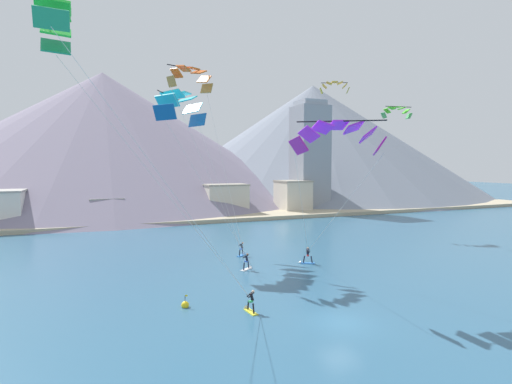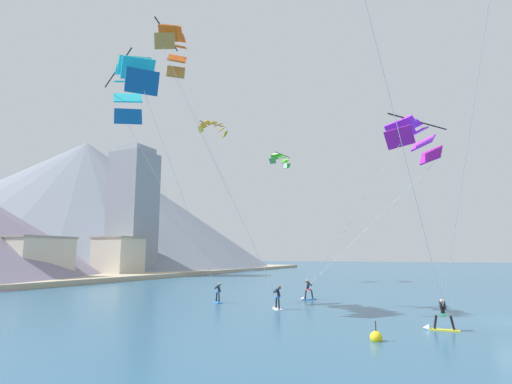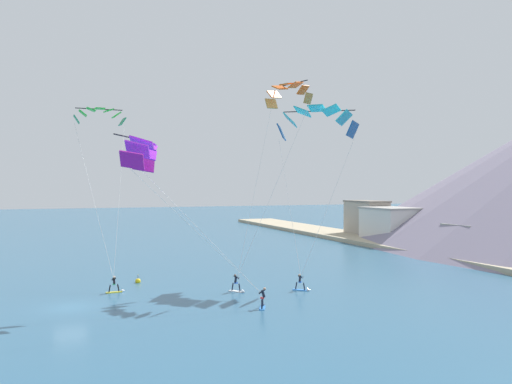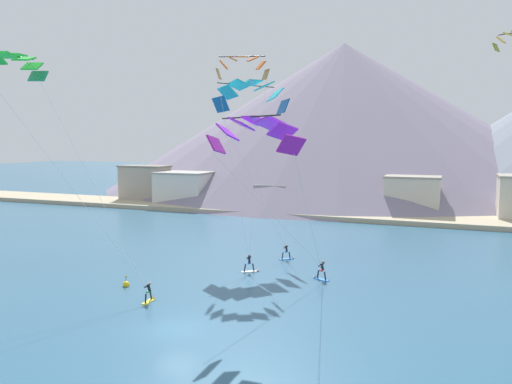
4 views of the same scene
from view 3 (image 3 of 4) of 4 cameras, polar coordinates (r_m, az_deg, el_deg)
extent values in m
plane|color=#2D5B7A|center=(44.22, -20.41, -12.28)|extent=(400.00, 400.00, 0.00)
cube|color=#337FDB|center=(48.37, 5.07, -11.08)|extent=(1.33, 1.33, 0.07)
cylinder|color=black|center=(48.42, 4.62, -10.62)|extent=(0.24, 0.24, 0.69)
cylinder|color=black|center=(48.17, 5.52, -10.68)|extent=(0.24, 0.24, 0.69)
cube|color=blue|center=(48.22, 5.07, -10.20)|extent=(0.36, 0.36, 0.12)
cylinder|color=black|center=(48.09, 5.04, -9.85)|extent=(0.40, 0.40, 0.59)
cylinder|color=black|center=(48.19, 4.95, -9.63)|extent=(0.41, 0.41, 0.38)
cylinder|color=black|center=(48.12, 5.21, -9.64)|extent=(0.41, 0.41, 0.38)
cylinder|color=black|center=(48.33, 5.15, -9.63)|extent=(0.39, 0.39, 0.03)
sphere|color=tan|center=(47.92, 4.99, -9.44)|extent=(0.21, 0.21, 0.21)
cone|color=white|center=(48.09, 6.07, -11.08)|extent=(0.47, 0.47, 0.36)
cube|color=white|center=(47.63, -2.30, -11.27)|extent=(1.42, 1.20, 0.07)
cylinder|color=black|center=(47.77, -2.69, -10.75)|extent=(0.26, 0.24, 0.72)
cylinder|color=black|center=(47.32, -1.90, -10.86)|extent=(0.26, 0.24, 0.72)
cube|color=blue|center=(47.47, -2.30, -10.34)|extent=(0.36, 0.38, 0.12)
cylinder|color=black|center=(47.36, -2.34, -9.96)|extent=(0.37, 0.40, 0.61)
cylinder|color=black|center=(47.48, -2.38, -9.72)|extent=(0.37, 0.47, 0.40)
cylinder|color=black|center=(47.34, -2.15, -9.75)|extent=(0.37, 0.47, 0.40)
cylinder|color=black|center=(47.56, -2.14, -9.74)|extent=(0.44, 0.33, 0.03)
sphere|color=brown|center=(47.22, -2.40, -9.51)|extent=(0.22, 0.22, 0.22)
cone|color=white|center=(47.13, -1.41, -11.31)|extent=(0.45, 0.47, 0.36)
cube|color=#337FDB|center=(41.34, 0.72, -13.10)|extent=(1.49, 1.02, 0.07)
cylinder|color=black|center=(40.87, 0.68, -12.68)|extent=(0.28, 0.22, 0.74)
cylinder|color=black|center=(41.63, 0.76, -12.43)|extent=(0.28, 0.22, 0.74)
cube|color=red|center=(41.16, 0.72, -12.01)|extent=(0.35, 0.38, 0.12)
cylinder|color=black|center=(41.08, 0.83, -11.55)|extent=(0.36, 0.44, 0.63)
cylinder|color=black|center=(40.93, 0.67, -11.34)|extent=(0.31, 0.52, 0.41)
cylinder|color=black|center=(41.17, 0.70, -11.27)|extent=(0.31, 0.52, 0.41)
cylinder|color=black|center=(41.07, 0.43, -11.34)|extent=(0.48, 0.26, 0.03)
sphere|color=tan|center=(40.99, 0.99, -11.01)|extent=(0.23, 0.23, 0.23)
cone|color=white|center=(42.17, 0.81, -12.74)|extent=(0.43, 0.45, 0.36)
cube|color=yellow|center=(49.01, -15.92, -10.95)|extent=(0.59, 1.48, 0.07)
cylinder|color=black|center=(48.86, -16.39, -10.54)|extent=(0.14, 0.24, 0.68)
cylinder|color=black|center=(49.01, -15.46, -10.51)|extent=(0.14, 0.24, 0.68)
cube|color=#33B266|center=(48.86, -15.92, -10.09)|extent=(0.31, 0.25, 0.12)
cylinder|color=black|center=(48.74, -15.91, -9.75)|extent=(0.37, 0.24, 0.58)
cylinder|color=black|center=(48.78, -16.06, -9.54)|extent=(0.49, 0.13, 0.37)
cylinder|color=black|center=(48.83, -15.80, -9.53)|extent=(0.49, 0.13, 0.37)
cylinder|color=black|center=(48.98, -15.98, -9.53)|extent=(0.09, 0.52, 0.03)
sphere|color=beige|center=(48.57, -15.89, -9.35)|extent=(0.21, 0.21, 0.21)
cone|color=white|center=(49.17, -14.91, -10.83)|extent=(0.39, 0.34, 0.36)
cube|color=#0F4D91|center=(55.68, 2.93, 6.83)|extent=(2.48, 1.86, 1.75)
cube|color=#24C4D2|center=(55.79, 3.92, 8.19)|extent=(2.76, 2.31, 1.52)
cube|color=#24C4D2|center=(55.71, 5.34, 9.12)|extent=(2.89, 2.64, 1.08)
cube|color=#24C4D2|center=(55.45, 6.99, 9.48)|extent=(2.88, 2.81, 0.47)
cube|color=#24C4D2|center=(55.05, 8.63, 9.22)|extent=(2.75, 2.82, 1.08)
cube|color=#24C4D2|center=(54.57, 10.04, 8.36)|extent=(2.47, 2.67, 1.52)
cube|color=#0F4D91|center=(54.07, 10.99, 7.01)|extent=(2.09, 2.34, 1.75)
cylinder|color=black|center=(56.44, 7.21, 9.16)|extent=(4.20, 6.82, 0.10)
cylinder|color=silver|center=(51.45, 3.80, -1.24)|extent=(8.00, 1.26, 13.87)
cylinder|color=silver|center=(50.52, 8.37, -1.28)|extent=(2.64, 7.65, 13.87)
cube|color=#A37936|center=(55.07, 1.77, 10.06)|extent=(0.87, 1.59, 1.17)
cube|color=#E95C15|center=(54.77, 2.10, 11.08)|extent=(1.25, 1.74, 1.08)
cube|color=#E95C15|center=(54.27, 2.75, 11.84)|extent=(1.53, 1.80, 0.79)
cube|color=#E95C15|center=(53.65, 3.62, 12.22)|extent=(1.66, 1.82, 0.37)
cube|color=#E95C15|center=(53.01, 4.56, 12.11)|extent=(1.69, 1.75, 0.79)
cube|color=#E95C15|center=(52.47, 5.40, 11.54)|extent=(1.56, 1.60, 1.08)
cube|color=#A37936|center=(52.13, 5.99, 10.60)|extent=(1.28, 1.40, 1.17)
cylinder|color=black|center=(54.18, 4.05, 12.22)|extent=(4.67, 1.56, 0.10)
cylinder|color=silver|center=(50.60, -0.06, 0.60)|extent=(5.97, 5.98, 17.08)
cylinder|color=silver|center=(48.94, 2.19, 0.60)|extent=(1.42, 8.33, 17.08)
cube|color=#A11799|center=(37.13, -13.99, 3.53)|extent=(1.69, 1.81, 1.46)
cube|color=#AF28F0|center=(38.01, -13.40, 4.80)|extent=(1.85, 1.92, 1.31)
cube|color=#AF28F0|center=(39.15, -12.92, 5.52)|extent=(1.87, 2.01, 1.03)
cube|color=#AF28F0|center=(40.40, -12.60, 5.65)|extent=(1.76, 2.06, 0.64)
cube|color=#AF28F0|center=(41.64, -12.47, 5.22)|extent=(1.56, 2.08, 1.03)
cube|color=#AF28F0|center=(42.74, -12.51, 4.34)|extent=(1.26, 2.06, 1.31)
cube|color=#A11799|center=(43.59, -12.72, 3.09)|extent=(0.87, 2.00, 1.46)
cylinder|color=black|center=(40.53, -13.70, 5.97)|extent=(5.79, 3.75, 0.10)
cylinder|color=silver|center=(38.33, -6.60, -4.73)|extent=(0.87, 10.42, 9.89)
cylinder|color=silver|center=(41.90, -6.50, -4.28)|extent=(6.09, 8.50, 9.89)
cube|color=#239561|center=(59.96, -19.84, 7.81)|extent=(1.66, 0.68, 0.98)
cube|color=green|center=(60.05, -19.19, 8.50)|extent=(1.67, 0.88, 0.80)
cube|color=green|center=(60.16, -18.36, 8.94)|extent=(1.68, 1.04, 0.54)
cube|color=green|center=(60.26, -17.42, 9.08)|extent=(1.68, 1.09, 0.22)
cube|color=green|center=(60.36, -16.49, 8.92)|extent=(1.68, 1.10, 0.54)
cube|color=green|center=(60.43, -15.67, 8.46)|extent=(1.67, 1.01, 0.80)
cube|color=#239561|center=(60.47, -15.04, 7.77)|extent=(1.66, 0.81, 0.98)
cylinder|color=black|center=(60.99, -17.49, 9.02)|extent=(0.22, 5.22, 0.10)
cylinder|color=silver|center=(53.82, -18.23, -0.21)|extent=(11.47, 3.21, 15.75)
cylinder|color=silver|center=(54.14, -15.33, -0.20)|extent=(11.69, 2.34, 15.75)
sphere|color=yellow|center=(53.21, -13.34, -9.89)|extent=(0.56, 0.56, 0.56)
cylinder|color=black|center=(53.13, -13.34, -9.36)|extent=(0.04, 0.04, 0.44)
cube|color=yellow|center=(53.01, -13.33, -9.19)|extent=(0.18, 0.01, 0.12)
cube|color=#A89E8E|center=(99.55, 12.51, -3.11)|extent=(9.04, 4.82, 6.87)
cube|color=slate|center=(99.38, 12.52, -1.05)|extent=(9.40, 5.01, 0.30)
cube|color=silver|center=(78.33, 23.22, -5.13)|extent=(5.56, 5.29, 4.16)
cube|color=#99958B|center=(78.14, 23.22, -3.50)|extent=(5.78, 5.50, 0.30)
cube|color=silver|center=(91.02, 15.12, -3.76)|extent=(9.47, 6.92, 5.93)
cube|color=#9D9992|center=(90.84, 15.13, -1.80)|extent=(9.85, 7.20, 0.30)
camera|label=1|loc=(61.41, -41.09, 0.85)|focal=28.00mm
camera|label=2|loc=(71.40, -17.97, -4.26)|focal=28.00mm
camera|label=4|loc=(37.66, -65.53, 3.68)|focal=35.00mm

